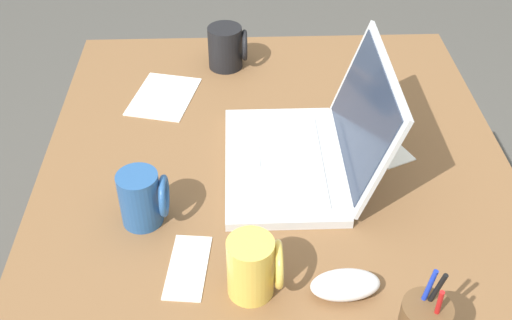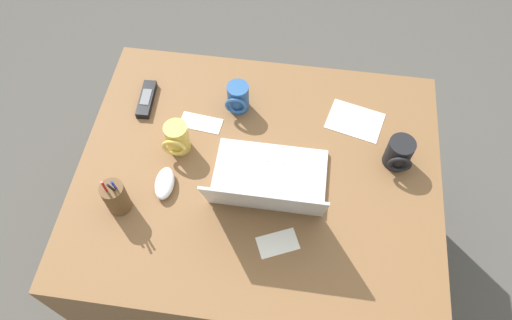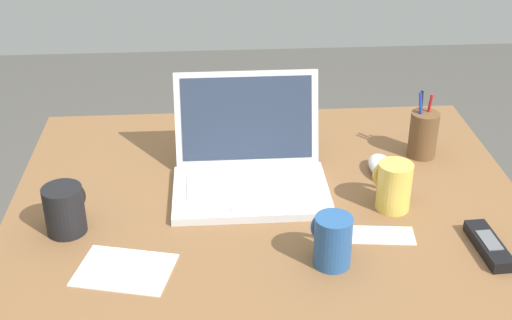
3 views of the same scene
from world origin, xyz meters
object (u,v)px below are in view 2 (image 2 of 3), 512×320
Objects in this scene: laptop at (268,184)px; coffee_mug_spare at (177,139)px; pen_holder at (116,197)px; coffee_mug_white at (399,154)px; computer_mouse at (165,183)px; cordless_phone at (147,99)px; coffee_mug_tall at (238,98)px.

laptop reaches higher than coffee_mug_spare.
coffee_mug_white is at bearing -161.76° from pen_holder.
laptop is 0.42m from coffee_mug_white.
pen_holder is at bearing 31.43° from computer_mouse.
pen_holder is at bearing 93.31° from cordless_phone.
cordless_phone is (0.14, -0.32, -0.01)m from computer_mouse.
coffee_mug_spare reaches higher than computer_mouse.
coffee_mug_tall is at bearing -15.49° from coffee_mug_white.
computer_mouse is 1.08× the size of coffee_mug_white.
pen_holder reaches higher than computer_mouse.
cordless_phone is at bearing -70.20° from computer_mouse.
laptop is 2.27× the size of cordless_phone.
coffee_mug_white is at bearing 171.23° from cordless_phone.
pen_holder is (-0.02, 0.40, 0.05)m from cordless_phone.
laptop is at bearing 159.01° from coffee_mug_spare.
coffee_mug_tall is at bearing -125.14° from pen_holder.
coffee_mug_tall is 0.32m from cordless_phone.
coffee_mug_white is at bearing -157.81° from laptop.
coffee_mug_white is 0.70m from coffee_mug_spare.
pen_holder reaches higher than cordless_phone.
coffee_mug_white reaches higher than computer_mouse.
cordless_phone is at bearing -8.77° from coffee_mug_white.
coffee_mug_spare is 0.26m from pen_holder.
coffee_mug_tall is (0.53, -0.15, 0.00)m from coffee_mug_white.
computer_mouse is 0.38m from coffee_mug_tall.
coffee_mug_spare is at bearing -119.45° from pen_holder.
laptop is 3.12× the size of computer_mouse.
cordless_phone is at bearing -32.31° from laptop.
pen_holder reaches higher than coffee_mug_spare.
coffee_mug_spare is at bearing 48.87° from coffee_mug_tall.
coffee_mug_white is 0.95× the size of coffee_mug_spare.
coffee_mug_tall reaches higher than computer_mouse.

